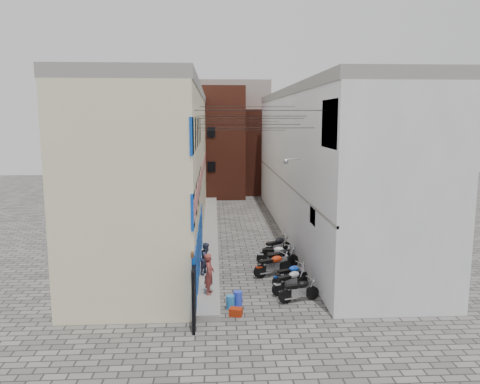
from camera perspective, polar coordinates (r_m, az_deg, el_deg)
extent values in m
plane|color=#4F4C4A|center=(17.47, 3.07, -15.40)|extent=(90.00, 90.00, 0.00)
cube|color=gray|center=(29.67, -3.63, -4.83)|extent=(0.90, 26.00, 0.25)
cube|color=beige|center=(29.13, -9.53, 3.05)|extent=(5.00, 26.00, 8.50)
cube|color=#DB7C7B|center=(28.99, -4.68, 2.62)|extent=(0.10, 26.00, 0.80)
cube|color=#0B40AE|center=(21.55, -5.09, -6.96)|extent=(0.12, 10.20, 2.40)
cube|color=#0B40AE|center=(20.81, -5.30, 3.69)|extent=(0.10, 10.20, 4.00)
cube|color=gray|center=(29.02, -9.77, 11.92)|extent=(5.10, 26.00, 0.50)
cube|color=black|center=(16.59, -5.64, -12.66)|extent=(0.10, 1.20, 2.20)
cube|color=silver|center=(29.74, 10.02, 3.15)|extent=(5.00, 26.00, 8.50)
cube|color=#0B40AE|center=(17.84, 10.98, 8.16)|extent=(0.10, 2.40, 1.80)
cube|color=white|center=(20.71, 8.99, -2.84)|extent=(0.08, 1.00, 0.70)
cylinder|color=#B2B2B7|center=(23.23, 6.58, 3.98)|extent=(0.80, 0.06, 0.06)
sphere|color=#B2B2B7|center=(23.18, 5.60, 3.73)|extent=(0.28, 0.28, 0.28)
cube|color=gray|center=(29.63, 10.26, 11.84)|extent=(5.10, 26.00, 0.50)
cube|color=gray|center=(29.38, 5.29, 1.51)|extent=(0.10, 26.00, 0.12)
cube|color=maroon|center=(43.86, -3.50, 6.10)|extent=(6.00, 6.00, 10.00)
cube|color=maroon|center=(46.17, 2.76, 5.01)|extent=(5.00, 6.00, 8.00)
cube|color=gray|center=(49.87, -1.16, 7.04)|extent=(8.00, 5.00, 11.00)
cube|color=black|center=(41.48, -0.71, 0.67)|extent=(2.00, 0.30, 2.40)
cylinder|color=black|center=(17.90, 2.57, 9.92)|extent=(5.20, 0.02, 0.02)
cylinder|color=black|center=(19.89, 1.97, 7.81)|extent=(5.20, 0.02, 0.02)
cylinder|color=black|center=(22.38, 1.39, 8.97)|extent=(5.20, 0.02, 0.02)
cylinder|color=black|center=(24.88, 0.93, 10.36)|extent=(5.20, 0.02, 0.02)
cylinder|color=black|center=(27.87, 0.48, 7.54)|extent=(5.20, 0.02, 0.02)
cylinder|color=black|center=(30.86, 0.11, 8.61)|extent=(5.20, 0.02, 0.02)
cylinder|color=black|center=(20.88, 1.73, 9.24)|extent=(5.65, 2.07, 0.02)
cylinder|color=black|center=(23.87, 1.10, 8.25)|extent=(5.80, 1.58, 0.02)
imported|color=brown|center=(18.94, -3.77, -9.91)|extent=(0.47, 0.65, 1.66)
imported|color=#363A52|center=(21.29, -4.09, -8.07)|extent=(0.83, 0.88, 1.44)
cylinder|color=#277BC3|center=(18.36, -1.18, -13.27)|extent=(0.41, 0.41, 0.51)
cylinder|color=blue|center=(18.66, -0.28, -12.82)|extent=(0.39, 0.39, 0.55)
cube|color=#98240A|center=(17.79, -0.51, -14.41)|extent=(0.54, 0.47, 0.29)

